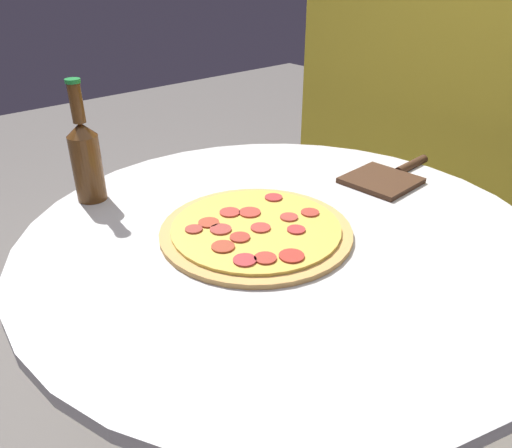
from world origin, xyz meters
TOP-DOWN VIEW (x-y plane):
  - table at (0.00, 0.00)m, footprint 1.00×1.00m
  - pizza at (-0.03, -0.05)m, footprint 0.36×0.36m
  - beer_bottle at (-0.38, -0.21)m, footprint 0.06×0.06m
  - pizza_paddle at (-0.02, 0.35)m, footprint 0.16×0.27m

SIDE VIEW (x-z plane):
  - table at x=0.00m, z-range 0.20..0.96m
  - pizza_paddle at x=-0.02m, z-range 0.75..0.78m
  - pizza at x=-0.03m, z-range 0.76..0.78m
  - beer_bottle at x=-0.38m, z-range 0.73..0.98m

